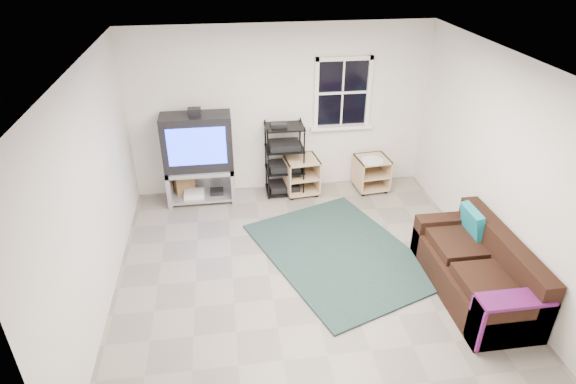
{
  "coord_description": "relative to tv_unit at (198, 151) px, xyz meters",
  "views": [
    {
      "loc": [
        -0.88,
        -4.68,
        3.8
      ],
      "look_at": [
        -0.16,
        0.4,
        0.93
      ],
      "focal_mm": 30.0,
      "sensor_mm": 36.0,
      "label": 1
    }
  ],
  "objects": [
    {
      "name": "room",
      "position": [
        2.23,
        0.25,
        0.65
      ],
      "size": [
        4.6,
        4.62,
        4.6
      ],
      "color": "gray",
      "rests_on": "ground"
    },
    {
      "name": "tv_unit",
      "position": [
        0.0,
        0.0,
        0.0
      ],
      "size": [
        1.02,
        0.51,
        1.5
      ],
      "color": "#97979E",
      "rests_on": "ground"
    },
    {
      "name": "av_rack",
      "position": [
        1.31,
        0.04,
        -0.31
      ],
      "size": [
        0.59,
        0.43,
        1.18
      ],
      "color": "black",
      "rests_on": "ground"
    },
    {
      "name": "side_table_left",
      "position": [
        1.57,
        0.05,
        -0.51
      ],
      "size": [
        0.55,
        0.55,
        0.59
      ],
      "rotation": [
        0.0,
        0.0,
        0.1
      ],
      "color": "tan",
      "rests_on": "ground"
    },
    {
      "name": "side_table_right",
      "position": [
        2.71,
        -0.01,
        -0.51
      ],
      "size": [
        0.54,
        0.55,
        0.57
      ],
      "rotation": [
        0.0,
        0.0,
        0.09
      ],
      "color": "tan",
      "rests_on": "ground"
    },
    {
      "name": "sofa",
      "position": [
        3.19,
        -2.66,
        -0.53
      ],
      "size": [
        0.8,
        1.82,
        0.83
      ],
      "color": "black",
      "rests_on": "ground"
    },
    {
      "name": "shag_rug",
      "position": [
        1.81,
        -1.72,
        -0.81
      ],
      "size": [
        2.45,
        2.84,
        0.03
      ],
      "primitive_type": "cube",
      "rotation": [
        0.0,
        0.0,
        0.35
      ],
      "color": "black",
      "rests_on": "ground"
    },
    {
      "name": "paper_bag",
      "position": [
        -0.27,
        0.13,
        -0.62
      ],
      "size": [
        0.34,
        0.28,
        0.42
      ],
      "primitive_type": "cube",
      "rotation": [
        0.0,
        0.0,
        0.37
      ],
      "color": "brown",
      "rests_on": "ground"
    }
  ]
}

